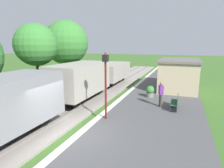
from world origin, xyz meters
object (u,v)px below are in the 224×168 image
object	(u,v)px
potted_planter	(150,91)
bench_near_hut	(175,102)
freight_train	(77,83)
tree_field_left	(66,43)
station_hut	(179,74)
person_waiting	(161,93)
lamp_post_near	(106,74)
tree_trackside_far	(36,45)

from	to	relation	value
potted_planter	bench_near_hut	bearing A→B (deg)	-48.73
freight_train	tree_field_left	size ratio (longest dim) A/B	2.79
station_hut	person_waiting	size ratio (longest dim) A/B	3.39
person_waiting	tree_field_left	xyz separation A→B (m)	(-10.77, 5.13, 3.38)
person_waiting	potted_planter	distance (m)	2.38
bench_near_hut	person_waiting	bearing A→B (deg)	168.37
bench_near_hut	lamp_post_near	world-z (taller)	lamp_post_near
station_hut	potted_planter	size ratio (longest dim) A/B	6.33
freight_train	tree_field_left	xyz separation A→B (m)	(-4.89, 6.05, 2.96)
station_hut	bench_near_hut	size ratio (longest dim) A/B	3.87
lamp_post_near	tree_trackside_far	distance (m)	7.97
bench_near_hut	tree_field_left	xyz separation A→B (m)	(-11.73, 5.33, 3.84)
station_hut	bench_near_hut	distance (m)	6.24
station_hut	lamp_post_near	size ratio (longest dim) A/B	1.57
lamp_post_near	tree_field_left	bearing A→B (deg)	134.31
freight_train	tree_field_left	distance (m)	8.32
lamp_post_near	person_waiting	bearing A→B (deg)	51.05
freight_train	bench_near_hut	world-z (taller)	freight_train
person_waiting	potted_planter	xyz separation A→B (m)	(-1.04, 2.09, -0.46)
station_hut	bench_near_hut	world-z (taller)	station_hut
person_waiting	lamp_post_near	xyz separation A→B (m)	(-2.61, -3.23, 1.62)
potted_planter	tree_trackside_far	xyz separation A→B (m)	(-8.83, -2.42, 3.59)
station_hut	potted_planter	world-z (taller)	station_hut
station_hut	lamp_post_near	xyz separation A→B (m)	(-3.53, -9.20, 1.15)
bench_near_hut	tree_trackside_far	bearing A→B (deg)	-179.30
bench_near_hut	tree_trackside_far	xyz separation A→B (m)	(-10.84, -0.13, 3.59)
bench_near_hut	potted_planter	bearing A→B (deg)	131.27
freight_train	station_hut	xyz separation A→B (m)	(6.80, 6.89, 0.05)
lamp_post_near	tree_field_left	distance (m)	11.81
freight_train	tree_field_left	world-z (taller)	tree_field_left
lamp_post_near	tree_trackside_far	size ratio (longest dim) A/B	0.61
person_waiting	lamp_post_near	world-z (taller)	lamp_post_near
freight_train	potted_planter	world-z (taller)	freight_train
person_waiting	lamp_post_near	size ratio (longest dim) A/B	0.46
freight_train	station_hut	bearing A→B (deg)	45.39
person_waiting	tree_trackside_far	size ratio (longest dim) A/B	0.28
station_hut	tree_trackside_far	xyz separation A→B (m)	(-10.80, -6.30, 2.66)
lamp_post_near	station_hut	bearing A→B (deg)	68.99
freight_train	bench_near_hut	xyz separation A→B (m)	(6.84, 0.73, -0.88)
tree_trackside_far	bench_near_hut	bearing A→B (deg)	0.70
bench_near_hut	tree_field_left	world-z (taller)	tree_field_left
freight_train	tree_trackside_far	distance (m)	4.87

